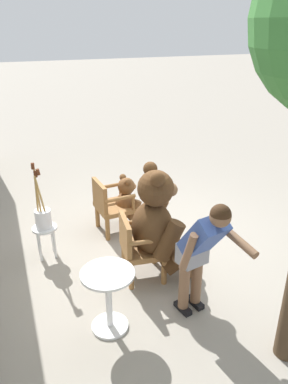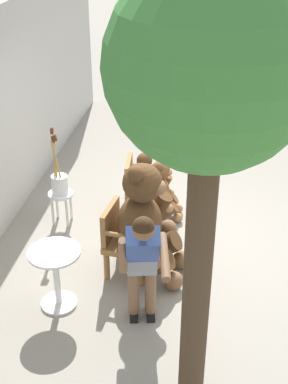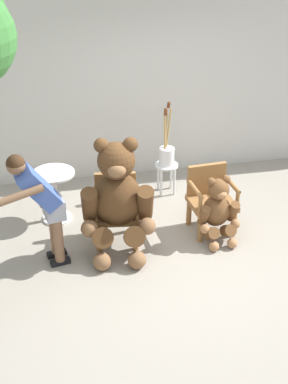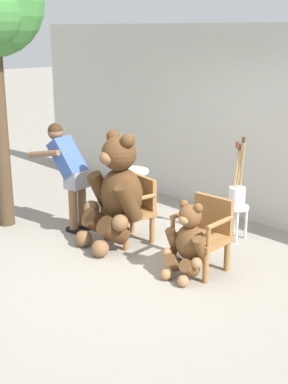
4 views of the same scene
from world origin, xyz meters
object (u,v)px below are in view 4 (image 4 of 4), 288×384
Objects in this scene: wooden_chair_right at (204,232)px; brush_bucket at (237,193)px; wooden_chair_left at (133,207)px; person_visitor at (69,168)px; round_side_table at (130,188)px; teddy_bear_large at (117,191)px; teddy_bear_small at (188,241)px; white_stool at (236,213)px.

wooden_chair_right is 0.92× the size of brush_bucket.
wooden_chair_left is at bearing -179.99° from wooden_chair_right.
round_side_table is (0.17, 0.97, -0.45)m from person_visitor.
round_side_table is at bearing 129.49° from teddy_bear_large.
brush_bucket is (0.90, 1.05, 0.18)m from wooden_chair_left.
brush_bucket is (-0.35, 1.34, 0.20)m from teddy_bear_small.
person_visitor is at bearing -142.18° from white_stool.
wooden_chair_left is 1.39m from white_stool.
teddy_bear_small is at bearing -24.36° from round_side_table.
brush_bucket is at bearing 107.90° from wooden_chair_right.
white_stool is at bearing 37.82° from person_visitor.
person_visitor reaches higher than white_stool.
wooden_chair_left reaches higher than round_side_table.
teddy_bear_small is 1.38m from white_stool.
teddy_bear_small is at bearing -1.27° from teddy_bear_large.
wooden_chair_right is 1.19× the size of round_side_table.
white_stool is 1.70m from round_side_table.
teddy_bear_small reaches higher than round_side_table.
white_stool is at bearing 107.89° from wooden_chair_right.
white_stool is at bearing 14.95° from round_side_table.
round_side_table is at bearing 140.36° from wooden_chair_left.
wooden_chair_right is 1.87× the size of white_stool.
white_stool is (0.92, 1.31, -0.38)m from teddy_bear_large.
round_side_table is (-1.97, 0.61, -0.01)m from wooden_chair_right.
round_side_table is (-0.72, 0.87, -0.29)m from teddy_bear_large.
wooden_chair_right is at bearing 9.53° from person_visitor.
wooden_chair_right is 1.10m from white_stool.
brush_bucket reaches higher than white_stool.
person_visitor is (-2.15, -0.36, 0.43)m from wooden_chair_right.
wooden_chair_left is at bearing -130.68° from brush_bucket.
brush_bucket reaches higher than wooden_chair_right.
brush_bucket is at bearing 54.94° from teddy_bear_large.
wooden_chair_left is at bearing 166.96° from teddy_bear_small.
wooden_chair_left is 0.58× the size of person_visitor.
teddy_bear_large is 1.64m from white_stool.
wooden_chair_left is 1.87× the size of white_stool.
white_stool is (-0.35, 1.33, -0.08)m from teddy_bear_small.
brush_bucket is at bearing 15.06° from round_side_table.
round_side_table is at bearing 162.88° from wooden_chair_right.
round_side_table is (-1.64, -0.44, 0.09)m from white_stool.
person_visitor is at bearing -170.47° from wooden_chair_right.
wooden_chair_left is 0.57× the size of teddy_bear_large.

